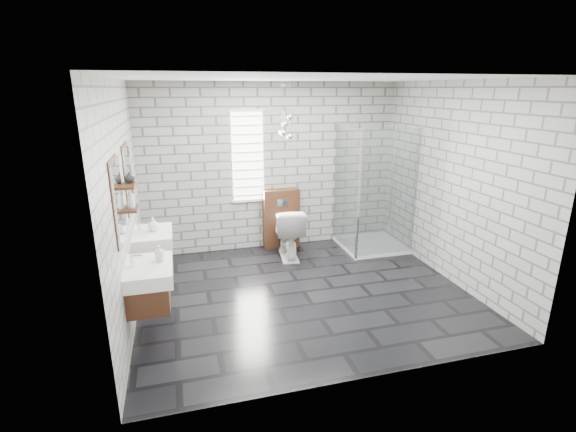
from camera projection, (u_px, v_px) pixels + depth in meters
name	position (u px, v px, depth m)	size (l,w,h in m)	color
floor	(304.00, 292.00, 5.55)	(4.20, 3.60, 0.02)	black
ceiling	(306.00, 78.00, 4.75)	(4.20, 3.60, 0.02)	white
wall_back	(272.00, 168.00, 6.82)	(4.20, 0.02, 2.70)	#A2A29D
wall_front	(370.00, 244.00, 3.48)	(4.20, 0.02, 2.70)	#A2A29D
wall_left	(124.00, 205.00, 4.62)	(0.02, 3.60, 2.70)	#A2A29D
wall_right	(453.00, 184.00, 5.68)	(0.02, 3.60, 2.70)	#A2A29D
vanity_left	(145.00, 274.00, 4.31)	(0.47, 0.70, 1.57)	#4A2817
vanity_right	(150.00, 239.00, 5.31)	(0.47, 0.70, 1.57)	#4A2817
shelf_lower	(131.00, 209.00, 4.60)	(0.14, 0.30, 0.03)	#4A2817
shelf_upper	(128.00, 186.00, 4.53)	(0.14, 0.30, 0.03)	#4A2817
window	(248.00, 157.00, 6.63)	(0.56, 0.05, 1.48)	white
cistern_panel	(281.00, 218.00, 7.00)	(0.60, 0.20, 1.00)	#4A2817
flush_plate	(283.00, 203.00, 6.81)	(0.18, 0.01, 0.12)	silver
shower_enclosure	(370.00, 221.00, 6.86)	(1.00, 1.00, 2.03)	white
pendant_cluster	(286.00, 128.00, 6.25)	(0.22, 0.20, 0.84)	silver
toilet	(288.00, 232.00, 6.61)	(0.45, 0.80, 0.81)	white
soap_bottle_a	(160.00, 253.00, 4.37)	(0.08, 0.08, 0.18)	#B2B2B2
soap_bottle_b	(153.00, 224.00, 5.29)	(0.14, 0.14, 0.18)	#B2B2B2
soap_bottle_c	(131.00, 198.00, 4.54)	(0.08, 0.08, 0.22)	#B2B2B2
vase	(129.00, 178.00, 4.58)	(0.11, 0.11, 0.12)	#B2B2B2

